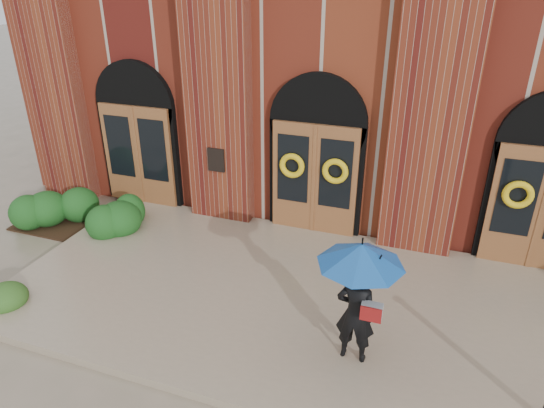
% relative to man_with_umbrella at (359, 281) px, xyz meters
% --- Properties ---
extents(ground, '(90.00, 90.00, 0.00)m').
position_rel_man_with_umbrella_xyz_m(ground, '(-1.67, 1.03, -1.56)').
color(ground, gray).
rests_on(ground, ground).
extents(landing, '(10.00, 5.30, 0.15)m').
position_rel_man_with_umbrella_xyz_m(landing, '(-1.67, 1.18, -1.48)').
color(landing, gray).
rests_on(landing, ground).
extents(church_building, '(16.20, 12.53, 7.00)m').
position_rel_man_with_umbrella_xyz_m(church_building, '(-1.67, 9.81, 1.94)').
color(church_building, maroon).
rests_on(church_building, ground).
extents(man_with_umbrella, '(1.28, 1.28, 2.01)m').
position_rel_man_with_umbrella_xyz_m(man_with_umbrella, '(0.00, 0.00, 0.00)').
color(man_with_umbrella, black).
rests_on(man_with_umbrella, landing).
extents(hedge_wall_left, '(3.02, 1.21, 0.78)m').
position_rel_man_with_umbrella_xyz_m(hedge_wall_left, '(-6.87, 2.22, -1.17)').
color(hedge_wall_left, '#194918').
rests_on(hedge_wall_left, ground).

